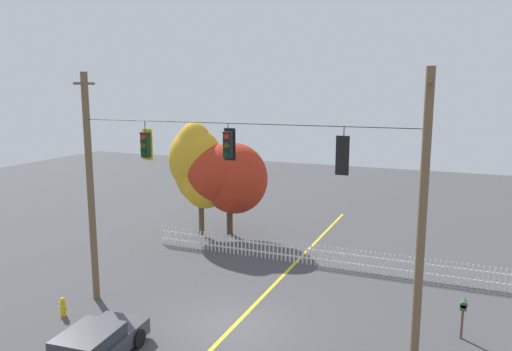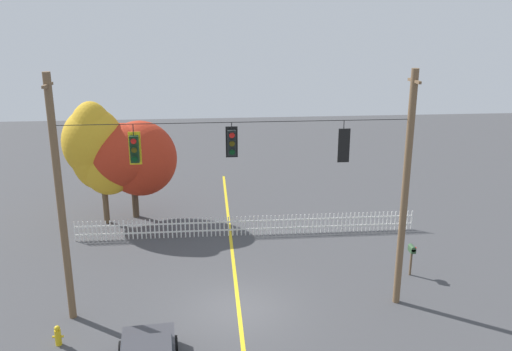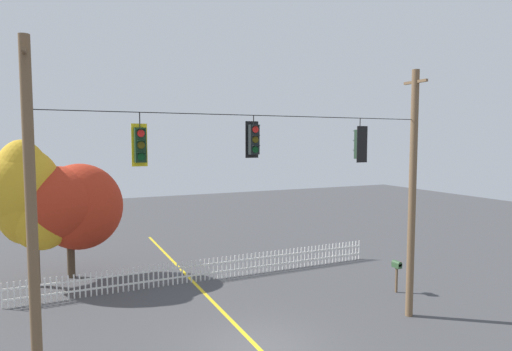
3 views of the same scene
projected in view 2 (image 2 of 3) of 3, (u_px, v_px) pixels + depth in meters
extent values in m
plane|color=#424244|center=(239.00, 309.00, 21.36)|extent=(80.00, 80.00, 0.00)
cube|color=gold|center=(239.00, 309.00, 21.36)|extent=(0.16, 36.00, 0.01)
cylinder|color=brown|center=(61.00, 203.00, 19.45)|extent=(0.28, 0.28, 9.32)
cylinder|color=brown|center=(405.00, 193.00, 20.55)|extent=(0.28, 0.28, 9.32)
cube|color=brown|center=(47.00, 85.00, 18.23)|extent=(0.10, 1.10, 0.10)
cube|color=brown|center=(414.00, 81.00, 19.33)|extent=(0.10, 1.10, 0.10)
cylinder|color=black|center=(237.00, 122.00, 19.18)|extent=(12.54, 0.02, 0.02)
cylinder|color=black|center=(133.00, 130.00, 18.93)|extent=(0.03, 0.03, 0.42)
cube|color=yellow|center=(135.00, 148.00, 19.25)|extent=(0.43, 0.02, 1.19)
cube|color=black|center=(135.00, 149.00, 19.13)|extent=(0.30, 0.24, 0.96)
cylinder|color=red|center=(133.00, 141.00, 18.91)|extent=(0.20, 0.03, 0.20)
cube|color=black|center=(133.00, 138.00, 18.83)|extent=(0.22, 0.12, 0.06)
cylinder|color=#463B09|center=(134.00, 150.00, 19.00)|extent=(0.20, 0.03, 0.20)
cube|color=black|center=(134.00, 147.00, 18.92)|extent=(0.22, 0.12, 0.06)
cylinder|color=#073513|center=(135.00, 159.00, 19.09)|extent=(0.20, 0.03, 0.20)
cube|color=black|center=(134.00, 156.00, 19.02)|extent=(0.22, 0.12, 0.06)
cylinder|color=black|center=(232.00, 126.00, 19.21)|extent=(0.03, 0.03, 0.29)
cube|color=black|center=(232.00, 142.00, 19.50)|extent=(0.43, 0.02, 1.14)
cube|color=black|center=(232.00, 143.00, 19.38)|extent=(0.30, 0.24, 0.92)
cylinder|color=red|center=(232.00, 135.00, 19.16)|extent=(0.20, 0.03, 0.20)
cube|color=black|center=(232.00, 132.00, 19.09)|extent=(0.22, 0.12, 0.06)
cylinder|color=#463B09|center=(232.00, 144.00, 19.25)|extent=(0.20, 0.03, 0.20)
cube|color=black|center=(232.00, 141.00, 19.18)|extent=(0.22, 0.12, 0.06)
cylinder|color=#073513|center=(232.00, 152.00, 19.34)|extent=(0.20, 0.03, 0.20)
cube|color=black|center=(232.00, 149.00, 19.26)|extent=(0.22, 0.12, 0.06)
cylinder|color=black|center=(344.00, 126.00, 19.57)|extent=(0.03, 0.03, 0.40)
cube|color=black|center=(344.00, 146.00, 19.65)|extent=(0.43, 0.02, 1.26)
cube|color=#1E3323|center=(343.00, 145.00, 19.78)|extent=(0.30, 0.24, 1.01)
cylinder|color=red|center=(343.00, 135.00, 19.81)|extent=(0.20, 0.03, 0.20)
cube|color=#1E3323|center=(342.00, 132.00, 19.82)|extent=(0.22, 0.12, 0.06)
cylinder|color=#463B09|center=(342.00, 144.00, 19.91)|extent=(0.20, 0.03, 0.20)
cube|color=#1E3323|center=(342.00, 141.00, 19.92)|extent=(0.22, 0.12, 0.06)
cylinder|color=#073513|center=(342.00, 153.00, 20.00)|extent=(0.20, 0.03, 0.20)
cube|color=#1E3323|center=(342.00, 149.00, 20.01)|extent=(0.22, 0.12, 0.06)
cube|color=white|center=(75.00, 232.00, 27.51)|extent=(0.06, 0.04, 1.06)
cube|color=white|center=(79.00, 231.00, 27.52)|extent=(0.06, 0.04, 1.06)
cube|color=white|center=(84.00, 231.00, 27.54)|extent=(0.06, 0.04, 1.06)
cube|color=white|center=(88.00, 231.00, 27.56)|extent=(0.06, 0.04, 1.06)
cube|color=white|center=(93.00, 231.00, 27.58)|extent=(0.06, 0.04, 1.06)
cube|color=white|center=(97.00, 231.00, 27.60)|extent=(0.06, 0.04, 1.06)
cube|color=white|center=(102.00, 231.00, 27.62)|extent=(0.06, 0.04, 1.06)
cube|color=white|center=(106.00, 231.00, 27.64)|extent=(0.06, 0.04, 1.06)
cube|color=white|center=(110.00, 230.00, 27.66)|extent=(0.06, 0.04, 1.06)
cube|color=white|center=(115.00, 230.00, 27.68)|extent=(0.06, 0.04, 1.06)
cube|color=white|center=(119.00, 230.00, 27.70)|extent=(0.06, 0.04, 1.06)
cube|color=white|center=(124.00, 230.00, 27.72)|extent=(0.06, 0.04, 1.06)
cube|color=white|center=(128.00, 230.00, 27.74)|extent=(0.06, 0.04, 1.06)
cube|color=white|center=(133.00, 230.00, 27.76)|extent=(0.06, 0.04, 1.06)
cube|color=white|center=(137.00, 229.00, 27.78)|extent=(0.06, 0.04, 1.06)
cube|color=white|center=(141.00, 229.00, 27.79)|extent=(0.06, 0.04, 1.06)
cube|color=white|center=(146.00, 229.00, 27.81)|extent=(0.06, 0.04, 1.06)
cube|color=white|center=(150.00, 229.00, 27.83)|extent=(0.06, 0.04, 1.06)
cube|color=white|center=(155.00, 229.00, 27.85)|extent=(0.06, 0.04, 1.06)
cube|color=white|center=(159.00, 229.00, 27.87)|extent=(0.06, 0.04, 1.06)
cube|color=white|center=(163.00, 229.00, 27.89)|extent=(0.06, 0.04, 1.06)
cube|color=white|center=(168.00, 228.00, 27.91)|extent=(0.06, 0.04, 1.06)
cube|color=white|center=(172.00, 228.00, 27.93)|extent=(0.06, 0.04, 1.06)
cube|color=white|center=(177.00, 228.00, 27.95)|extent=(0.06, 0.04, 1.06)
cube|color=white|center=(181.00, 228.00, 27.97)|extent=(0.06, 0.04, 1.06)
cube|color=white|center=(185.00, 228.00, 27.99)|extent=(0.06, 0.04, 1.06)
cube|color=white|center=(190.00, 228.00, 28.01)|extent=(0.06, 0.04, 1.06)
cube|color=white|center=(194.00, 227.00, 28.03)|extent=(0.06, 0.04, 1.06)
cube|color=white|center=(198.00, 227.00, 28.05)|extent=(0.06, 0.04, 1.06)
cube|color=white|center=(203.00, 227.00, 28.06)|extent=(0.06, 0.04, 1.06)
cube|color=white|center=(207.00, 227.00, 28.08)|extent=(0.06, 0.04, 1.06)
cube|color=white|center=(211.00, 227.00, 28.10)|extent=(0.06, 0.04, 1.06)
cube|color=white|center=(216.00, 227.00, 28.12)|extent=(0.06, 0.04, 1.06)
cube|color=white|center=(220.00, 227.00, 28.14)|extent=(0.06, 0.04, 1.06)
cube|color=white|center=(224.00, 226.00, 28.16)|extent=(0.06, 0.04, 1.06)
cube|color=white|center=(228.00, 226.00, 28.18)|extent=(0.06, 0.04, 1.06)
cube|color=white|center=(233.00, 226.00, 28.20)|extent=(0.06, 0.04, 1.06)
cube|color=white|center=(237.00, 226.00, 28.22)|extent=(0.06, 0.04, 1.06)
cube|color=white|center=(241.00, 226.00, 28.24)|extent=(0.06, 0.04, 1.06)
cube|color=white|center=(246.00, 226.00, 28.26)|extent=(0.06, 0.04, 1.06)
cube|color=white|center=(250.00, 226.00, 28.28)|extent=(0.06, 0.04, 1.06)
cube|color=white|center=(254.00, 225.00, 28.30)|extent=(0.06, 0.04, 1.06)
cube|color=white|center=(258.00, 225.00, 28.32)|extent=(0.06, 0.04, 1.06)
cube|color=white|center=(263.00, 225.00, 28.33)|extent=(0.06, 0.04, 1.06)
cube|color=white|center=(267.00, 225.00, 28.35)|extent=(0.06, 0.04, 1.06)
cube|color=white|center=(271.00, 225.00, 28.37)|extent=(0.06, 0.04, 1.06)
cube|color=white|center=(275.00, 225.00, 28.39)|extent=(0.06, 0.04, 1.06)
cube|color=white|center=(279.00, 225.00, 28.41)|extent=(0.06, 0.04, 1.06)
cube|color=white|center=(284.00, 224.00, 28.43)|extent=(0.06, 0.04, 1.06)
cube|color=white|center=(288.00, 224.00, 28.45)|extent=(0.06, 0.04, 1.06)
cube|color=white|center=(292.00, 224.00, 28.47)|extent=(0.06, 0.04, 1.06)
cube|color=white|center=(296.00, 224.00, 28.49)|extent=(0.06, 0.04, 1.06)
cube|color=white|center=(301.00, 224.00, 28.51)|extent=(0.06, 0.04, 1.06)
cube|color=white|center=(305.00, 224.00, 28.53)|extent=(0.06, 0.04, 1.06)
cube|color=white|center=(309.00, 224.00, 28.55)|extent=(0.06, 0.04, 1.06)
cube|color=white|center=(313.00, 223.00, 28.57)|extent=(0.06, 0.04, 1.06)
cube|color=white|center=(317.00, 223.00, 28.59)|extent=(0.06, 0.04, 1.06)
cube|color=white|center=(321.00, 223.00, 28.60)|extent=(0.06, 0.04, 1.06)
cube|color=white|center=(326.00, 223.00, 28.62)|extent=(0.06, 0.04, 1.06)
cube|color=white|center=(330.00, 223.00, 28.64)|extent=(0.06, 0.04, 1.06)
cube|color=white|center=(334.00, 223.00, 28.66)|extent=(0.06, 0.04, 1.06)
cube|color=white|center=(338.00, 223.00, 28.68)|extent=(0.06, 0.04, 1.06)
cube|color=white|center=(342.00, 222.00, 28.70)|extent=(0.06, 0.04, 1.06)
cube|color=white|center=(346.00, 222.00, 28.72)|extent=(0.06, 0.04, 1.06)
cube|color=white|center=(350.00, 222.00, 28.74)|extent=(0.06, 0.04, 1.06)
cube|color=white|center=(355.00, 222.00, 28.76)|extent=(0.06, 0.04, 1.06)
cube|color=white|center=(359.00, 222.00, 28.78)|extent=(0.06, 0.04, 1.06)
cube|color=white|center=(363.00, 222.00, 28.80)|extent=(0.06, 0.04, 1.06)
cube|color=white|center=(367.00, 222.00, 28.82)|extent=(0.06, 0.04, 1.06)
cube|color=white|center=(371.00, 221.00, 28.84)|extent=(0.06, 0.04, 1.06)
cube|color=white|center=(375.00, 221.00, 28.86)|extent=(0.06, 0.04, 1.06)
cube|color=white|center=(379.00, 221.00, 28.87)|extent=(0.06, 0.04, 1.06)
cube|color=white|center=(383.00, 221.00, 28.89)|extent=(0.06, 0.04, 1.06)
cube|color=white|center=(387.00, 221.00, 28.91)|extent=(0.06, 0.04, 1.06)
cube|color=white|center=(391.00, 221.00, 28.93)|extent=(0.06, 0.04, 1.06)
cube|color=white|center=(395.00, 221.00, 28.95)|extent=(0.06, 0.04, 1.06)
cube|color=white|center=(400.00, 220.00, 28.97)|extent=(0.06, 0.04, 1.06)
cube|color=white|center=(404.00, 220.00, 28.99)|extent=(0.06, 0.04, 1.06)
cube|color=white|center=(408.00, 220.00, 29.01)|extent=(0.06, 0.04, 1.06)
cube|color=white|center=(412.00, 220.00, 29.03)|extent=(0.06, 0.04, 1.06)
cube|color=white|center=(248.00, 229.00, 28.36)|extent=(17.65, 0.03, 0.08)
cube|color=white|center=(248.00, 221.00, 28.23)|extent=(17.65, 0.03, 0.08)
cylinder|color=brown|center=(106.00, 202.00, 29.72)|extent=(0.32, 0.32, 2.48)
ellipsoid|color=gold|center=(108.00, 165.00, 29.08)|extent=(2.87, 2.43, 3.27)
ellipsoid|color=gold|center=(93.00, 146.00, 28.88)|extent=(2.62, 2.60, 4.75)
ellipsoid|color=gold|center=(93.00, 143.00, 28.89)|extent=(3.28, 2.90, 3.82)
cylinder|color=#473828|center=(135.00, 197.00, 30.63)|extent=(0.36, 0.36, 2.31)
ellipsoid|color=#B22D19|center=(140.00, 158.00, 29.65)|extent=(4.00, 3.38, 4.17)
ellipsoid|color=#B22D19|center=(123.00, 155.00, 29.37)|extent=(4.01, 3.79, 3.49)
cylinder|color=black|center=(122.00, 350.00, 18.23)|extent=(0.23, 0.65, 0.64)
cylinder|color=black|center=(175.00, 345.00, 18.52)|extent=(0.23, 0.65, 0.64)
cube|color=white|center=(135.00, 330.00, 18.95)|extent=(0.20, 0.06, 0.10)
cube|color=white|center=(163.00, 328.00, 19.11)|extent=(0.20, 0.06, 0.10)
cylinder|color=gold|center=(58.00, 337.00, 18.99)|extent=(0.22, 0.22, 0.59)
sphere|color=gold|center=(57.00, 328.00, 18.89)|extent=(0.20, 0.20, 0.20)
cylinder|color=gold|center=(54.00, 337.00, 18.97)|extent=(0.08, 0.08, 0.08)
cylinder|color=gold|center=(62.00, 336.00, 19.00)|extent=(0.08, 0.08, 0.08)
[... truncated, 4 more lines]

